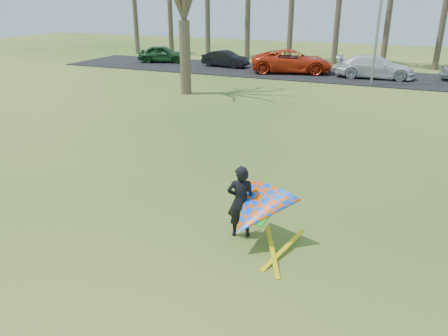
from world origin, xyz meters
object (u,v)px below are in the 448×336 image
at_px(car_1, 225,59).
at_px(car_3, 375,67).
at_px(car_2, 292,61).
at_px(streetlight, 382,14).
at_px(car_0, 163,54).
at_px(kite_flyer, 253,210).

bearing_deg(car_1, car_3, -87.31).
bearing_deg(car_1, car_2, -91.12).
xyz_separation_m(streetlight, car_0, (-18.15, 3.83, -3.69)).
bearing_deg(streetlight, car_1, 163.63).
relative_size(car_0, car_1, 1.08).
height_order(car_1, kite_flyer, kite_flyer).
bearing_deg(car_2, car_3, -104.91).
relative_size(car_3, kite_flyer, 2.24).
relative_size(streetlight, kite_flyer, 3.35).
bearing_deg(car_2, car_1, 67.55).
distance_m(car_1, kite_flyer, 27.58).
distance_m(car_2, kite_flyer, 24.99).
distance_m(car_0, kite_flyer, 30.83).
bearing_deg(kite_flyer, car_3, 88.85).
bearing_deg(car_0, streetlight, -119.62).
relative_size(car_2, car_3, 1.13).
relative_size(car_0, car_3, 0.78).
bearing_deg(car_1, streetlight, -99.90).
xyz_separation_m(car_3, kite_flyer, (-0.49, -24.37, 0.02)).
bearing_deg(kite_flyer, car_2, 102.73).
relative_size(streetlight, car_3, 1.49).
relative_size(car_0, kite_flyer, 1.75).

